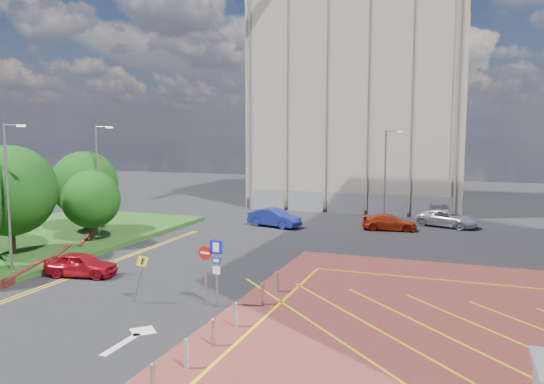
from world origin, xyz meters
The scene contains 17 objects.
ground centered at (0.00, 0.00, 0.00)m, with size 140.00×140.00×0.00m, color black.
retaining_wall centered at (-11.80, 2.00, 0.20)m, with size 6.06×20.33×0.40m.
tree_b centered at (-15.50, 5.00, 4.24)m, with size 5.60×5.60×6.74m.
tree_c centered at (-13.50, 10.00, 3.19)m, with size 4.00×4.00×4.90m.
tree_d centered at (-16.50, 13.00, 3.87)m, with size 5.00×5.00×6.08m.
lamp_left_near centered at (-12.42, 2.00, 4.66)m, with size 1.53×0.16×8.00m.
lamp_left_far centered at (-14.42, 12.00, 4.66)m, with size 1.53×0.16×8.00m.
lamp_back centered at (4.08, 28.00, 4.36)m, with size 1.53×0.16×8.00m.
sign_cluster centered at (0.30, 0.98, 1.95)m, with size 1.17×0.12×3.20m.
warning_sign centered at (-2.99, 0.24, 1.43)m, with size 0.78×0.42×2.25m.
bollard_row centered at (2.30, -1.67, 0.47)m, with size 0.14×11.14×0.90m.
construction_building centered at (0.00, 40.00, 11.00)m, with size 21.20×19.20×22.00m, color #AD9F8D.
construction_fence centered at (1.00, 30.00, 1.00)m, with size 21.60×0.06×2.00m, color gray.
car_red_left centered at (-8.71, 3.08, 0.66)m, with size 1.56×3.89×1.32m, color #A20D18.
car_blue_back centered at (-4.00, 21.00, 0.75)m, with size 1.58×4.53×1.49m, color navy.
car_red_back centered at (5.15, 22.73, 0.63)m, with size 1.76×4.34×1.26m, color #BB2E10.
car_silver_back centered at (9.48, 25.95, 0.69)m, with size 2.29×4.96×1.38m, color silver.
Camera 1 is at (10.74, -19.78, 7.82)m, focal length 35.00 mm.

